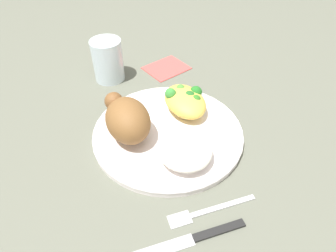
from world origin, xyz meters
TOP-DOWN VIEW (x-y plane):
  - ground_plane at (0.00, 0.00)m, footprint 2.00×2.00m
  - plate at (0.00, 0.00)m, footprint 0.29×0.29m
  - roasted_chicken at (0.02, 0.07)m, footprint 0.11×0.08m
  - rice_pile at (-0.07, -0.00)m, footprint 0.10×0.09m
  - mac_cheese_with_broccoli at (0.05, -0.06)m, footprint 0.11×0.08m
  - fork at (-0.18, 0.01)m, footprint 0.03×0.14m
  - knife at (-0.21, 0.05)m, footprint 0.03×0.19m
  - water_glass at (0.24, 0.05)m, footprint 0.07×0.07m
  - napkin at (0.23, -0.09)m, footprint 0.11×0.12m

SIDE VIEW (x-z plane):
  - ground_plane at x=0.00m, z-range 0.00..0.00m
  - napkin at x=0.23m, z-range 0.00..0.00m
  - fork at x=-0.18m, z-range 0.00..0.01m
  - knife at x=-0.21m, z-range 0.00..0.01m
  - plate at x=0.00m, z-range 0.00..0.02m
  - rice_pile at x=-0.07m, z-range 0.01..0.05m
  - mac_cheese_with_broccoli at x=0.05m, z-range 0.01..0.06m
  - water_glass at x=0.24m, z-range 0.00..0.10m
  - roasted_chicken at x=0.02m, z-range 0.02..0.09m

